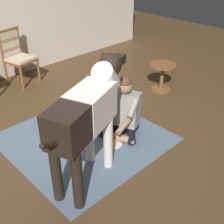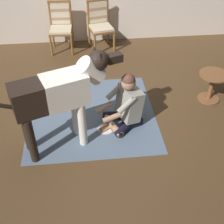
% 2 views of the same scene
% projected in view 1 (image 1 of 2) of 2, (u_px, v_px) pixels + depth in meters
% --- Properties ---
extents(ground_plane, '(13.18, 13.18, 0.00)m').
position_uv_depth(ground_plane, '(90.00, 137.00, 3.96)').
color(ground_plane, '#4E361F').
extents(area_rug, '(1.93, 1.92, 0.01)m').
position_uv_depth(area_rug, '(85.00, 138.00, 3.93)').
color(area_rug, slate).
rests_on(area_rug, ground).
extents(dining_chair_right_of_pair, '(0.55, 0.55, 0.98)m').
position_uv_depth(dining_chair_right_of_pair, '(16.00, 54.00, 5.24)').
color(dining_chair_right_of_pair, brown).
rests_on(dining_chair_right_of_pair, ground).
extents(person_sitting_on_floor, '(0.70, 0.61, 0.84)m').
position_uv_depth(person_sitting_on_floor, '(123.00, 111.00, 3.89)').
color(person_sitting_on_floor, black).
rests_on(person_sitting_on_floor, ground).
extents(large_dog, '(1.53, 0.71, 1.31)m').
position_uv_depth(large_dog, '(88.00, 112.00, 2.92)').
color(large_dog, silver).
rests_on(large_dog, ground).
extents(hot_dog_on_plate, '(0.24, 0.24, 0.06)m').
position_uv_depth(hot_dog_on_plate, '(113.00, 143.00, 3.80)').
color(hot_dog_on_plate, silver).
rests_on(hot_dog_on_plate, ground).
extents(round_side_table, '(0.47, 0.47, 0.49)m').
position_uv_depth(round_side_table, '(162.00, 75.00, 5.06)').
color(round_side_table, brown).
rests_on(round_side_table, ground).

